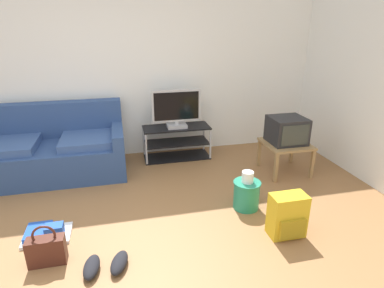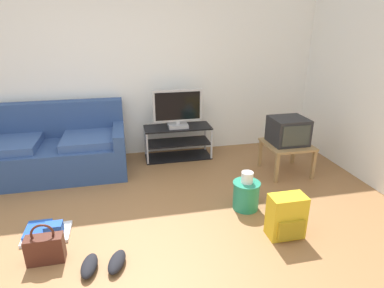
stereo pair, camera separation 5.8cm
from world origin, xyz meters
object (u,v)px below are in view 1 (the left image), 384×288
handbag (46,250)px  tv_stand (177,142)px  flat_tv (176,109)px  cleaning_bucket (247,193)px  side_table (286,147)px  crt_tv (287,130)px  sneakers_pair (106,265)px  floor_tray (47,233)px  couch (52,150)px  backpack (287,216)px

handbag → tv_stand: bearing=53.3°
flat_tv → cleaning_bucket: (0.47, -1.52, -0.57)m
side_table → crt_tv: crt_tv is taller
sneakers_pair → handbag: bearing=158.0°
flat_tv → crt_tv: flat_tv is taller
side_table → sneakers_pair: size_ratio=1.42×
side_table → handbag: (-2.78, -1.16, -0.22)m
flat_tv → handbag: size_ratio=1.89×
tv_stand → cleaning_bucket: 1.62m
tv_stand → floor_tray: tv_stand is taller
couch → handbag: couch is taller
couch → tv_stand: 1.69m
cleaning_bucket → floor_tray: 2.02m
sneakers_pair → side_table: bearing=30.2°
couch → side_table: (3.00, -0.66, 0.03)m
couch → flat_tv: flat_tv is taller
flat_tv → floor_tray: 2.32m
cleaning_bucket → floor_tray: cleaning_bucket is taller
couch → cleaning_bucket: (2.16, -1.39, -0.14)m
flat_tv → cleaning_bucket: bearing=-72.8°
side_table → floor_tray: side_table is taller
crt_tv → cleaning_bucket: 1.20m
tv_stand → flat_tv: 0.51m
backpack → side_table: bearing=52.2°
tv_stand → crt_tv: 1.57m
flat_tv → crt_tv: size_ratio=1.56×
handbag → side_table: bearing=22.6°
couch → backpack: bearing=-39.4°
tv_stand → side_table: bearing=-31.7°
couch → crt_tv: (3.00, -0.64, 0.26)m
flat_tv → side_table: bearing=-31.0°
tv_stand → flat_tv: size_ratio=1.38×
backpack → cleaning_bucket: (-0.19, 0.53, -0.03)m
crt_tv → sneakers_pair: bearing=-149.5°
backpack → tv_stand: bearing=97.2°
cleaning_bucket → side_table: bearing=41.0°
crt_tv → cleaning_bucket: size_ratio=1.04×
crt_tv → floor_tray: 3.02m
handbag → cleaning_bucket: size_ratio=0.86×
crt_tv → cleaning_bucket: (-0.84, -0.75, -0.40)m
handbag → sneakers_pair: size_ratio=0.92×
handbag → floor_tray: bearing=101.6°
couch → handbag: bearing=-83.3°
flat_tv → crt_tv: 1.53m
backpack → handbag: bearing=166.8°
tv_stand → sneakers_pair: tv_stand is taller
crt_tv → backpack: bearing=-117.2°
cleaning_bucket → crt_tv: bearing=41.6°
tv_stand → floor_tray: size_ratio=2.29×
tv_stand → flat_tv: bearing=-90.0°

